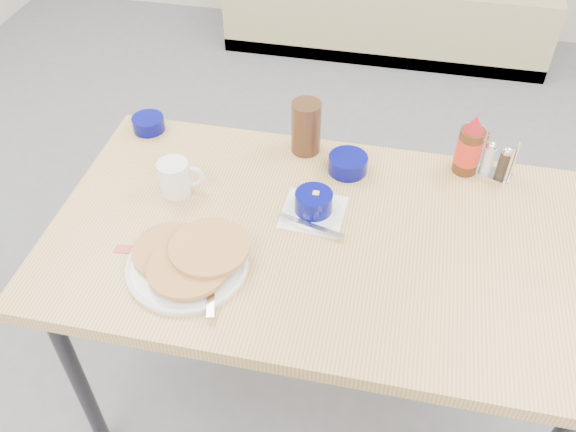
% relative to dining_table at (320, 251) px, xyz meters
% --- Properties ---
extents(dining_table, '(1.40, 0.80, 0.76)m').
position_rel_dining_table_xyz_m(dining_table, '(0.00, 0.00, 0.00)').
color(dining_table, tan).
rests_on(dining_table, ground).
extents(pancake_plate, '(0.30, 0.30, 0.05)m').
position_rel_dining_table_xyz_m(pancake_plate, '(-0.30, -0.17, 0.08)').
color(pancake_plate, white).
rests_on(pancake_plate, dining_table).
extents(coffee_mug, '(0.12, 0.09, 0.10)m').
position_rel_dining_table_xyz_m(coffee_mug, '(-0.42, 0.08, 0.11)').
color(coffee_mug, white).
rests_on(coffee_mug, dining_table).
extents(grits_setting, '(0.18, 0.18, 0.07)m').
position_rel_dining_table_xyz_m(grits_setting, '(-0.03, 0.07, 0.09)').
color(grits_setting, white).
rests_on(grits_setting, dining_table).
extents(creamer_bowl, '(0.10, 0.10, 0.04)m').
position_rel_dining_table_xyz_m(creamer_bowl, '(-0.60, 0.34, 0.08)').
color(creamer_bowl, '#040763').
rests_on(creamer_bowl, dining_table).
extents(butter_bowl, '(0.11, 0.11, 0.05)m').
position_rel_dining_table_xyz_m(butter_bowl, '(0.03, 0.27, 0.09)').
color(butter_bowl, '#040763').
rests_on(butter_bowl, dining_table).
extents(amber_tumbler, '(0.09, 0.09, 0.16)m').
position_rel_dining_table_xyz_m(amber_tumbler, '(-0.11, 0.34, 0.14)').
color(amber_tumbler, '#3E2413').
rests_on(amber_tumbler, dining_table).
extents(condiment_caddy, '(0.12, 0.09, 0.12)m').
position_rel_dining_table_xyz_m(condiment_caddy, '(0.44, 0.34, 0.10)').
color(condiment_caddy, silver).
rests_on(condiment_caddy, dining_table).
extents(syrup_bottle, '(0.07, 0.07, 0.19)m').
position_rel_dining_table_xyz_m(syrup_bottle, '(0.36, 0.34, 0.14)').
color(syrup_bottle, '#47230F').
rests_on(syrup_bottle, dining_table).
extents(sugar_wrapper, '(0.05, 0.03, 0.00)m').
position_rel_dining_table_xyz_m(sugar_wrapper, '(-0.48, -0.16, 0.06)').
color(sugar_wrapper, '#DA4854').
rests_on(sugar_wrapper, dining_table).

